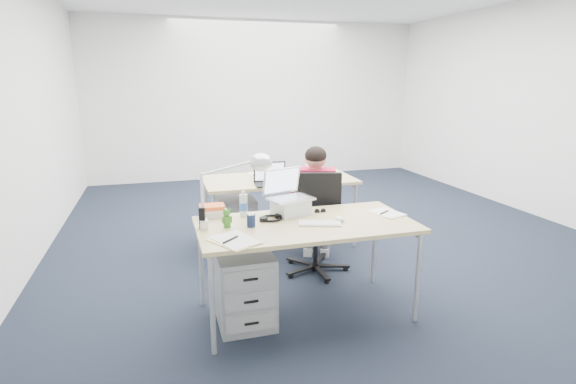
{
  "coord_description": "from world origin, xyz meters",
  "views": [
    {
      "loc": [
        -1.8,
        -4.62,
        1.75
      ],
      "look_at": [
        -0.78,
        -1.14,
        0.85
      ],
      "focal_mm": 28.0,
      "sensor_mm": 36.0,
      "label": 1
    }
  ],
  "objects_px": {
    "office_chair": "(316,244)",
    "computer_mouse": "(339,219)",
    "drawer_pedestal_far": "(235,222)",
    "far_cup": "(308,168)",
    "water_bottle": "(243,204)",
    "dark_laptop": "(271,174)",
    "desk_lamp": "(225,190)",
    "cordless_phone": "(202,218)",
    "seated_person": "(316,207)",
    "drawer_pedestal_near": "(244,287)",
    "desk_near": "(306,229)",
    "sunglasses": "(320,211)",
    "silver_laptop": "(291,193)",
    "bear_figurine": "(227,218)",
    "can_koozie": "(251,220)",
    "headphones": "(271,218)",
    "desk_far": "(279,182)",
    "wireless_keyboard": "(320,223)",
    "book_stack": "(213,211)"
  },
  "relations": [
    {
      "from": "computer_mouse",
      "to": "desk_lamp",
      "type": "xyz_separation_m",
      "value": [
        -0.83,
        0.11,
        0.25
      ]
    },
    {
      "from": "computer_mouse",
      "to": "can_koozie",
      "type": "bearing_deg",
      "value": 166.9
    },
    {
      "from": "computer_mouse",
      "to": "far_cup",
      "type": "distance_m",
      "value": 1.88
    },
    {
      "from": "seated_person",
      "to": "drawer_pedestal_near",
      "type": "bearing_deg",
      "value": -112.34
    },
    {
      "from": "silver_laptop",
      "to": "can_koozie",
      "type": "relative_size",
      "value": 3.44
    },
    {
      "from": "bear_figurine",
      "to": "headphones",
      "type": "bearing_deg",
      "value": 35.19
    },
    {
      "from": "computer_mouse",
      "to": "can_koozie",
      "type": "relative_size",
      "value": 0.98
    },
    {
      "from": "seated_person",
      "to": "far_cup",
      "type": "relative_size",
      "value": 13.61
    },
    {
      "from": "computer_mouse",
      "to": "headphones",
      "type": "height_order",
      "value": "computer_mouse"
    },
    {
      "from": "water_bottle",
      "to": "far_cup",
      "type": "xyz_separation_m",
      "value": [
        1.04,
        1.52,
        -0.06
      ]
    },
    {
      "from": "sunglasses",
      "to": "far_cup",
      "type": "relative_size",
      "value": 1.1
    },
    {
      "from": "can_koozie",
      "to": "water_bottle",
      "type": "height_order",
      "value": "water_bottle"
    },
    {
      "from": "water_bottle",
      "to": "dark_laptop",
      "type": "xyz_separation_m",
      "value": [
        0.47,
        0.97,
        0.02
      ]
    },
    {
      "from": "desk_lamp",
      "to": "far_cup",
      "type": "distance_m",
      "value": 2.12
    },
    {
      "from": "cordless_phone",
      "to": "desk_lamp",
      "type": "bearing_deg",
      "value": 25.38
    },
    {
      "from": "far_cup",
      "to": "drawer_pedestal_near",
      "type": "bearing_deg",
      "value": -121.52
    },
    {
      "from": "desk_near",
      "to": "desk_lamp",
      "type": "distance_m",
      "value": 0.67
    },
    {
      "from": "drawer_pedestal_far",
      "to": "bear_figurine",
      "type": "height_order",
      "value": "bear_figurine"
    },
    {
      "from": "bear_figurine",
      "to": "desk_lamp",
      "type": "bearing_deg",
      "value": 116.4
    },
    {
      "from": "office_chair",
      "to": "water_bottle",
      "type": "xyz_separation_m",
      "value": [
        -0.75,
        -0.4,
        0.55
      ]
    },
    {
      "from": "computer_mouse",
      "to": "desk_lamp",
      "type": "relative_size",
      "value": 0.18
    },
    {
      "from": "silver_laptop",
      "to": "far_cup",
      "type": "relative_size",
      "value": 4.04
    },
    {
      "from": "seated_person",
      "to": "headphones",
      "type": "distance_m",
      "value": 0.95
    },
    {
      "from": "desk_near",
      "to": "water_bottle",
      "type": "relative_size",
      "value": 8.01
    },
    {
      "from": "office_chair",
      "to": "computer_mouse",
      "type": "distance_m",
      "value": 0.87
    },
    {
      "from": "cordless_phone",
      "to": "silver_laptop",
      "type": "bearing_deg",
      "value": 36.12
    },
    {
      "from": "desk_far",
      "to": "can_koozie",
      "type": "bearing_deg",
      "value": -111.98
    },
    {
      "from": "office_chair",
      "to": "headphones",
      "type": "xyz_separation_m",
      "value": [
        -0.56,
        -0.55,
        0.47
      ]
    },
    {
      "from": "desk_far",
      "to": "water_bottle",
      "type": "bearing_deg",
      "value": -116.21
    },
    {
      "from": "water_bottle",
      "to": "sunglasses",
      "type": "relative_size",
      "value": 2.11
    },
    {
      "from": "wireless_keyboard",
      "to": "dark_laptop",
      "type": "height_order",
      "value": "dark_laptop"
    },
    {
      "from": "office_chair",
      "to": "far_cup",
      "type": "height_order",
      "value": "office_chair"
    },
    {
      "from": "silver_laptop",
      "to": "computer_mouse",
      "type": "xyz_separation_m",
      "value": [
        0.3,
        -0.27,
        -0.16
      ]
    },
    {
      "from": "sunglasses",
      "to": "computer_mouse",
      "type": "bearing_deg",
      "value": -72.73
    },
    {
      "from": "office_chair",
      "to": "cordless_phone",
      "type": "height_order",
      "value": "office_chair"
    },
    {
      "from": "drawer_pedestal_far",
      "to": "computer_mouse",
      "type": "bearing_deg",
      "value": -71.55
    },
    {
      "from": "far_cup",
      "to": "cordless_phone",
      "type": "bearing_deg",
      "value": -128.4
    },
    {
      "from": "book_stack",
      "to": "dark_laptop",
      "type": "distance_m",
      "value": 1.16
    },
    {
      "from": "wireless_keyboard",
      "to": "computer_mouse",
      "type": "height_order",
      "value": "computer_mouse"
    },
    {
      "from": "drawer_pedestal_near",
      "to": "water_bottle",
      "type": "xyz_separation_m",
      "value": [
        0.06,
        0.28,
        0.55
      ]
    },
    {
      "from": "wireless_keyboard",
      "to": "headphones",
      "type": "distance_m",
      "value": 0.38
    },
    {
      "from": "wireless_keyboard",
      "to": "headphones",
      "type": "bearing_deg",
      "value": 164.08
    },
    {
      "from": "sunglasses",
      "to": "book_stack",
      "type": "bearing_deg",
      "value": 174.04
    },
    {
      "from": "sunglasses",
      "to": "dark_laptop",
      "type": "relative_size",
      "value": 0.29
    },
    {
      "from": "drawer_pedestal_near",
      "to": "bear_figurine",
      "type": "relative_size",
      "value": 3.91
    },
    {
      "from": "seated_person",
      "to": "drawer_pedestal_far",
      "type": "bearing_deg",
      "value": 156.26
    },
    {
      "from": "silver_laptop",
      "to": "bear_figurine",
      "type": "bearing_deg",
      "value": -177.65
    },
    {
      "from": "desk_lamp",
      "to": "cordless_phone",
      "type": "bearing_deg",
      "value": -163.04
    },
    {
      "from": "drawer_pedestal_far",
      "to": "far_cup",
      "type": "bearing_deg",
      "value": 15.38
    },
    {
      "from": "headphones",
      "to": "sunglasses",
      "type": "height_order",
      "value": "headphones"
    }
  ]
}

